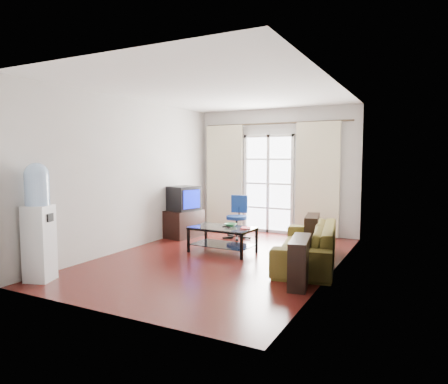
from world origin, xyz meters
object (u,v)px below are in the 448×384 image
at_px(coffee_table, 222,236).
at_px(tv_stand, 183,224).
at_px(task_chair, 237,226).
at_px(sofa, 307,244).
at_px(crt_tv, 183,198).
at_px(water_cooler, 38,220).

distance_m(coffee_table, tv_stand, 1.59).
bearing_deg(tv_stand, coffee_table, -21.84).
relative_size(coffee_table, task_chair, 1.29).
relative_size(sofa, coffee_table, 1.98).
bearing_deg(coffee_table, crt_tv, 148.70).
height_order(sofa, task_chair, task_chair).
xyz_separation_m(coffee_table, water_cooler, (-1.44, -2.54, 0.54)).
bearing_deg(task_chair, water_cooler, -115.40).
height_order(tv_stand, crt_tv, crt_tv).
bearing_deg(tv_stand, water_cooler, -81.52).
xyz_separation_m(sofa, water_cooler, (-2.94, -2.50, 0.52)).
height_order(sofa, coffee_table, sofa).
bearing_deg(task_chair, crt_tv, -167.62).
bearing_deg(sofa, task_chair, -135.69).
xyz_separation_m(tv_stand, water_cooler, (-0.09, -3.37, 0.55)).
xyz_separation_m(sofa, tv_stand, (-2.86, 0.88, -0.03)).
bearing_deg(crt_tv, tv_stand, 104.82).
height_order(coffee_table, water_cooler, water_cooler).
bearing_deg(tv_stand, sofa, -7.15).
bearing_deg(task_chair, tv_stand, -168.33).
xyz_separation_m(task_chair, water_cooler, (-1.14, -3.76, 0.57)).
xyz_separation_m(coffee_table, tv_stand, (-1.35, 0.84, -0.01)).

